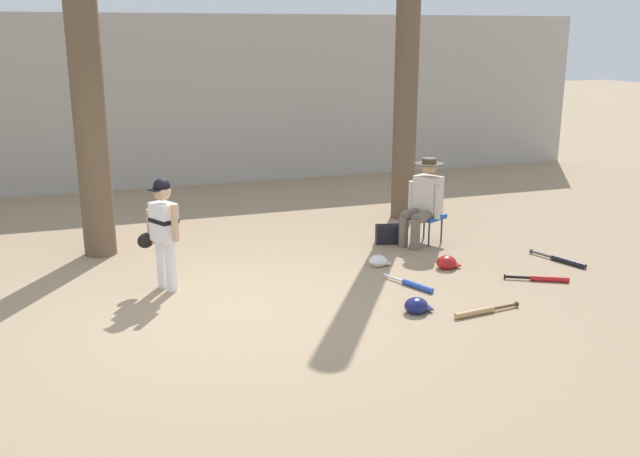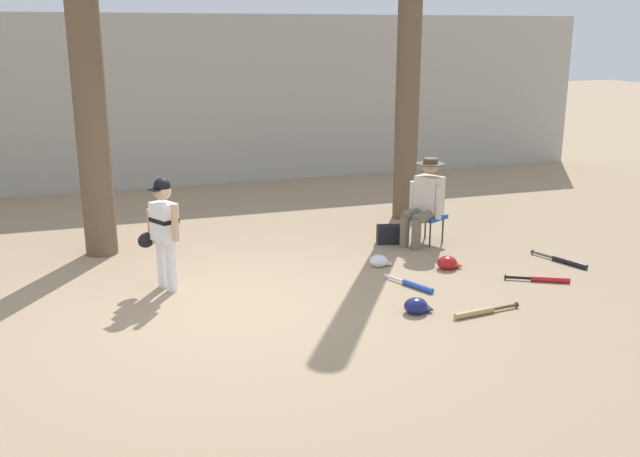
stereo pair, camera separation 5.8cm
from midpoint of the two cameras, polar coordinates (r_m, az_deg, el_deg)
The scene contains 15 objects.
ground_plane at distance 7.71m, azimuth -6.93°, elevation -6.52°, with size 60.00×60.00×0.00m, color #9E8466.
concrete_back_wall at distance 13.93m, azimuth -13.13°, elevation 9.82°, with size 18.00×0.36×3.20m, color #ADA89E.
tree_near_player at distance 9.59m, azimuth -18.40°, elevation 11.99°, with size 0.64×0.64×5.49m.
tree_behind_spectator at distance 11.14m, azimuth 6.83°, elevation 13.93°, with size 0.53×0.53×5.72m.
young_ballplayer at distance 8.24m, azimuth -12.65°, elevation 0.14°, with size 0.49×0.54×1.31m.
folding_stool at distance 10.08m, azimuth 8.38°, elevation 0.90°, with size 0.54×0.54×0.41m.
seated_spectator at distance 9.94m, azimuth 8.11°, elevation 2.34°, with size 0.67×0.56×1.20m.
handbag_beside_stool at distance 10.03m, azimuth 5.30°, elevation -0.46°, with size 0.34×0.18×0.26m, color black.
bat_blue_youth at distance 8.37m, azimuth 7.30°, elevation -4.49°, with size 0.34×0.70×0.07m.
bat_red_barrel at distance 8.90m, azimuth 17.31°, elevation -3.85°, with size 0.69×0.41×0.07m.
bat_wood_tan at distance 7.71m, azimuth 12.42°, elevation -6.51°, with size 0.81×0.16×0.07m.
bat_black_composite at distance 9.67m, azimuth 18.75°, elevation -2.44°, with size 0.32×0.80×0.07m.
batting_helmet_white at distance 9.07m, azimuth 4.50°, elevation -2.60°, with size 0.27×0.21×0.16m.
batting_helmet_navy at distance 7.64m, azimuth 7.49°, elevation -6.14°, with size 0.30×0.23×0.18m.
batting_helmet_red at distance 9.08m, azimuth 9.91°, elevation -2.70°, with size 0.30×0.23×0.18m.
Camera 1 is at (-1.45, -7.00, 2.87)m, focal length 40.05 mm.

